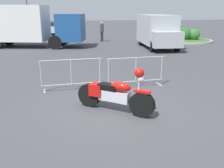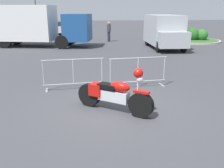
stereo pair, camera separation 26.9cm
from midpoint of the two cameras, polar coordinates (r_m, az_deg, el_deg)
The scene contains 11 objects.
ground_plane at distance 7.06m, azimuth 1.47°, elevation -5.52°, with size 120.00×120.00×0.00m, color #424247.
motorcycle at distance 6.70m, azimuth 1.56°, elevation -2.31°, with size 1.91×1.51×1.28m.
crowd_barrier_near at distance 8.63m, azimuth -7.94°, elevation 2.32°, with size 2.09×0.62×1.07m.
crowd_barrier_far at distance 8.88m, azimuth 6.83°, elevation 2.75°, with size 2.09×0.62×1.07m.
box_truck at distance 19.72m, azimuth -17.46°, elevation 12.89°, with size 8.00×3.81×2.98m.
delivery_van at distance 18.53m, azimuth 12.20°, elevation 11.86°, with size 2.16×5.07×2.31m.
parked_car_maroon at distance 31.38m, azimuth -22.27°, elevation 11.88°, with size 1.93×4.32×1.44m.
parked_car_silver at distance 30.58m, azimuth -17.49°, elevation 12.22°, with size 1.90×4.25×1.42m.
parked_car_white at distance 30.01m, azimuth -12.47°, elevation 12.46°, with size 1.81×4.06×1.35m.
pedestrian at distance 22.00m, azimuth -0.37°, elevation 12.07°, with size 0.44×0.44×1.69m.
planter_island at distance 23.38m, azimuth 18.49°, elevation 10.06°, with size 4.70×4.70×1.14m.
Camera 2 is at (-0.83, -6.49, 2.66)m, focal length 40.00 mm.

